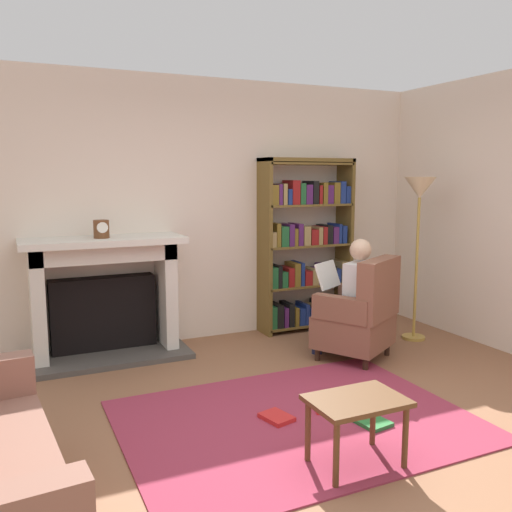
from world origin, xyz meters
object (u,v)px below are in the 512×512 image
Objects in this scene: mantel_clock at (101,229)px; side_table at (357,409)px; floor_lamp at (419,202)px; armchair_reading at (360,315)px; seated_reader at (349,293)px; bookshelf at (305,246)px; fireplace at (104,294)px.

side_table is (1.02, -2.56, -0.87)m from mantel_clock.
floor_lamp is at bearing -12.70° from mantel_clock.
seated_reader reaches higher than armchair_reading.
side_table is at bearing 23.38° from armchair_reading.
floor_lamp is at bearing 167.80° from armchair_reading.
mantel_clock is 0.17× the size of armchair_reading.
side_table is 2.98m from floor_lamp.
armchair_reading is at bearing -92.66° from bookshelf.
seated_reader is 2.01m from side_table.
fireplace is at bearing -55.98° from seated_reader.
side_table is at bearing -68.27° from mantel_clock.
seated_reader reaches higher than side_table.
mantel_clock reaches higher than seated_reader.
floor_lamp is (3.07, -0.69, 0.21)m from mantel_clock.
armchair_reading reaches higher than side_table.
bookshelf is 3.39× the size of side_table.
seated_reader is 1.28m from floor_lamp.
bookshelf is (2.22, 0.14, -0.30)m from mantel_clock.
floor_lamp reaches higher than armchair_reading.
seated_reader is 0.67× the size of floor_lamp.
armchair_reading is 0.85× the size of seated_reader.
fireplace is at bearing 80.17° from mantel_clock.
seated_reader is (-0.11, -1.03, -0.31)m from bookshelf.
seated_reader is at bearing -22.95° from mantel_clock.
mantel_clock is at bearing -99.83° from fireplace.
fireplace reaches higher than armchair_reading.
mantel_clock is 3.15m from floor_lamp.
armchair_reading is at bearing -24.64° from mantel_clock.
bookshelf is at bearing 0.88° from fireplace.
fireplace is 1.55× the size of armchair_reading.
floor_lamp reaches higher than fireplace.
bookshelf reaches higher than floor_lamp.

